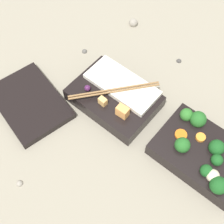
{
  "coord_description": "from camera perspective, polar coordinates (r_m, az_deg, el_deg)",
  "views": [
    {
      "loc": [
        -0.15,
        0.36,
        0.68
      ],
      "look_at": [
        0.1,
        0.06,
        0.04
      ],
      "focal_mm": 50.0,
      "sensor_mm": 36.0,
      "label": 1
    }
  ],
  "objects": [
    {
      "name": "bento_tray_vegetable",
      "position": [
        0.75,
        16.17,
        -7.13
      ],
      "size": [
        0.21,
        0.15,
        0.07
      ],
      "color": "black",
      "rests_on": "ground_plane"
    },
    {
      "name": "pebble_2",
      "position": [
        1.0,
        3.92,
        15.96
      ],
      "size": [
        0.03,
        0.03,
        0.03
      ],
      "primitive_type": "sphere",
      "color": "gray",
      "rests_on": "ground_plane"
    },
    {
      "name": "bento_lid",
      "position": [
        0.83,
        -14.84,
        1.65
      ],
      "size": [
        0.24,
        0.19,
        0.02
      ],
      "primitive_type": "cube",
      "rotation": [
        0.0,
        0.0,
        -0.22
      ],
      "color": "black",
      "rests_on": "ground_plane"
    },
    {
      "name": "pebble_3",
      "position": [
        0.92,
        12.15,
        9.2
      ],
      "size": [
        0.01,
        0.01,
        0.01
      ],
      "primitive_type": "sphere",
      "color": "#474442",
      "rests_on": "ground_plane"
    },
    {
      "name": "pebble_1",
      "position": [
        0.75,
        -16.58,
        -12.35
      ],
      "size": [
        0.02,
        0.02,
        0.02
      ],
      "primitive_type": "sphere",
      "color": "gray",
      "rests_on": "ground_plane"
    },
    {
      "name": "ground_plane",
      "position": [
        0.79,
        8.6,
        -2.54
      ],
      "size": [
        3.0,
        3.0,
        0.0
      ],
      "primitive_type": "plane",
      "color": "gray"
    },
    {
      "name": "pebble_0",
      "position": [
        0.92,
        -5.06,
        11.08
      ],
      "size": [
        0.02,
        0.02,
        0.02
      ],
      "primitive_type": "sphere",
      "color": "#595651",
      "rests_on": "ground_plane"
    },
    {
      "name": "bento_tray_rice",
      "position": [
        0.8,
        0.57,
        2.86
      ],
      "size": [
        0.21,
        0.19,
        0.07
      ],
      "color": "black",
      "rests_on": "ground_plane"
    }
  ]
}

